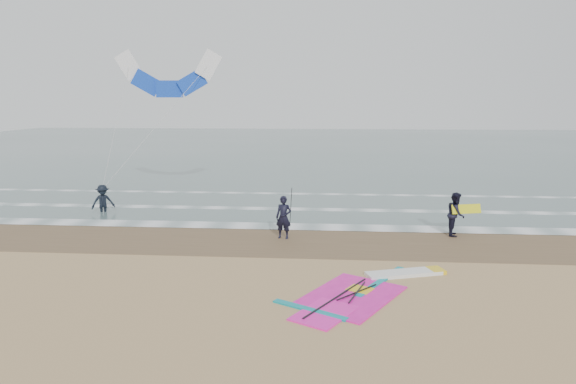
# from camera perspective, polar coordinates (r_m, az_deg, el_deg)

# --- Properties ---
(ground) EXTENTS (120.00, 120.00, 0.00)m
(ground) POSITION_cam_1_polar(r_m,az_deg,el_deg) (15.53, 5.51, -11.42)
(ground) COLOR tan
(ground) RESTS_ON ground
(sea_water) EXTENTS (120.00, 80.00, 0.02)m
(sea_water) POSITION_cam_1_polar(r_m,az_deg,el_deg) (62.70, 4.80, 4.95)
(sea_water) COLOR #47605E
(sea_water) RESTS_ON ground
(wet_sand_band) EXTENTS (120.00, 5.00, 0.01)m
(wet_sand_band) POSITION_cam_1_polar(r_m,az_deg,el_deg) (21.22, 5.25, -5.44)
(wet_sand_band) COLOR brown
(wet_sand_band) RESTS_ON ground
(foam_waterline) EXTENTS (120.00, 9.15, 0.02)m
(foam_waterline) POSITION_cam_1_polar(r_m,az_deg,el_deg) (25.52, 5.14, -2.70)
(foam_waterline) COLOR white
(foam_waterline) RESTS_ON ground
(windsurf_rig) EXTENTS (5.50, 5.20, 0.13)m
(windsurf_rig) POSITION_cam_1_polar(r_m,az_deg,el_deg) (16.02, 8.84, -10.67)
(windsurf_rig) COLOR white
(windsurf_rig) RESTS_ON ground
(person_standing) EXTENTS (0.73, 0.55, 1.80)m
(person_standing) POSITION_cam_1_polar(r_m,az_deg,el_deg) (21.31, -0.50, -2.84)
(person_standing) COLOR black
(person_standing) RESTS_ON ground
(person_walking) EXTENTS (0.88, 1.03, 1.86)m
(person_walking) POSITION_cam_1_polar(r_m,az_deg,el_deg) (22.93, 18.14, -2.34)
(person_walking) COLOR black
(person_walking) RESTS_ON ground
(person_wading) EXTENTS (1.33, 1.18, 1.79)m
(person_wading) POSITION_cam_1_polar(r_m,az_deg,el_deg) (27.89, -19.91, -0.35)
(person_wading) COLOR black
(person_wading) RESTS_ON ground
(held_pole) EXTENTS (0.17, 0.86, 1.82)m
(held_pole) POSITION_cam_1_polar(r_m,az_deg,el_deg) (21.20, 0.31, -1.75)
(held_pole) COLOR black
(held_pole) RESTS_ON ground
(carried_kiteboard) EXTENTS (1.30, 0.51, 0.39)m
(carried_kiteboard) POSITION_cam_1_polar(r_m,az_deg,el_deg) (22.88, 19.20, -1.79)
(carried_kiteboard) COLOR yellow
(carried_kiteboard) RESTS_ON ground
(surf_kite) EXTENTS (6.18, 4.39, 7.35)m
(surf_kite) POSITION_cam_1_polar(r_m,az_deg,el_deg) (30.54, -13.11, 12.33)
(surf_kite) COLOR white
(surf_kite) RESTS_ON ground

